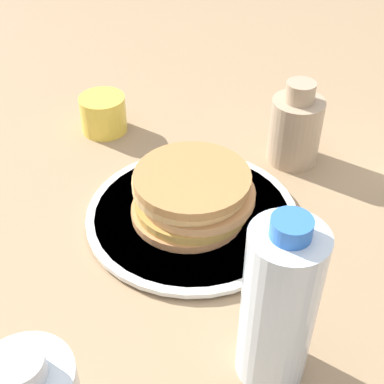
{
  "coord_description": "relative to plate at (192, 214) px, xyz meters",
  "views": [
    {
      "loc": [
        -0.53,
        0.19,
        0.51
      ],
      "look_at": [
        0.0,
        -0.0,
        0.05
      ],
      "focal_mm": 50.0,
      "sensor_mm": 36.0,
      "label": 1
    }
  ],
  "objects": [
    {
      "name": "water_bottle_near",
      "position": [
        -0.25,
        0.0,
        0.09
      ],
      "size": [
        0.07,
        0.07,
        0.21
      ],
      "color": "silver",
      "rests_on": "ground_plane"
    },
    {
      "name": "ground_plane",
      "position": [
        -0.0,
        0.0,
        -0.01
      ],
      "size": [
        4.0,
        4.0,
        0.0
      ],
      "primitive_type": "plane",
      "color": "#9E7F5B"
    },
    {
      "name": "pancake_stack",
      "position": [
        -0.0,
        0.0,
        0.04
      ],
      "size": [
        0.17,
        0.17,
        0.07
      ],
      "color": "tan",
      "rests_on": "plate"
    },
    {
      "name": "plate",
      "position": [
        0.0,
        0.0,
        0.0
      ],
      "size": [
        0.3,
        0.3,
        0.01
      ],
      "color": "silver",
      "rests_on": "ground_plane"
    },
    {
      "name": "cream_jug",
      "position": [
        0.08,
        -0.2,
        0.05
      ],
      "size": [
        0.08,
        0.08,
        0.14
      ],
      "color": "tan",
      "rests_on": "ground_plane"
    },
    {
      "name": "juice_glass",
      "position": [
        0.27,
        0.07,
        0.02
      ],
      "size": [
        0.08,
        0.08,
        0.06
      ],
      "color": "yellow",
      "rests_on": "ground_plane"
    }
  ]
}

